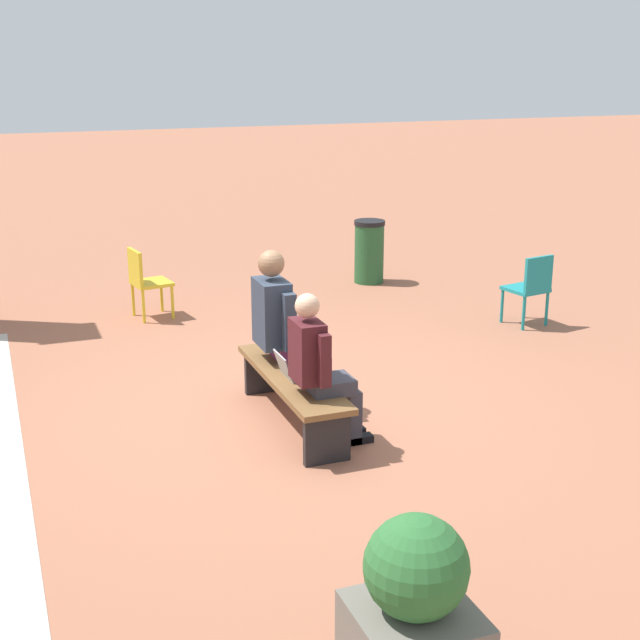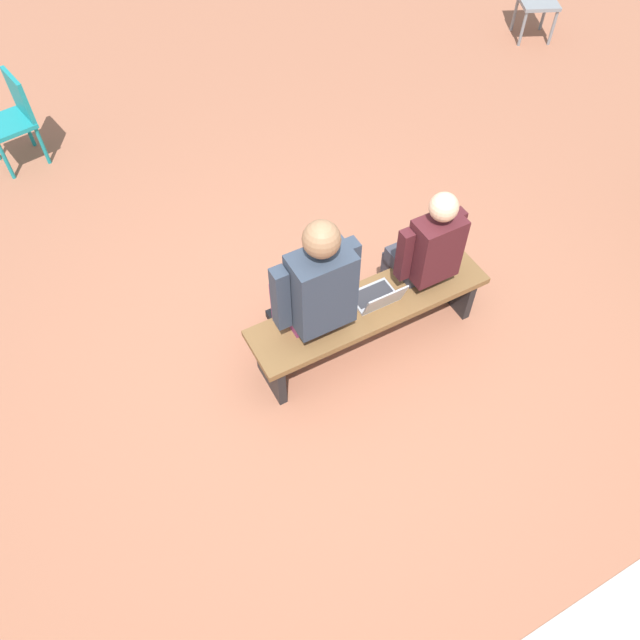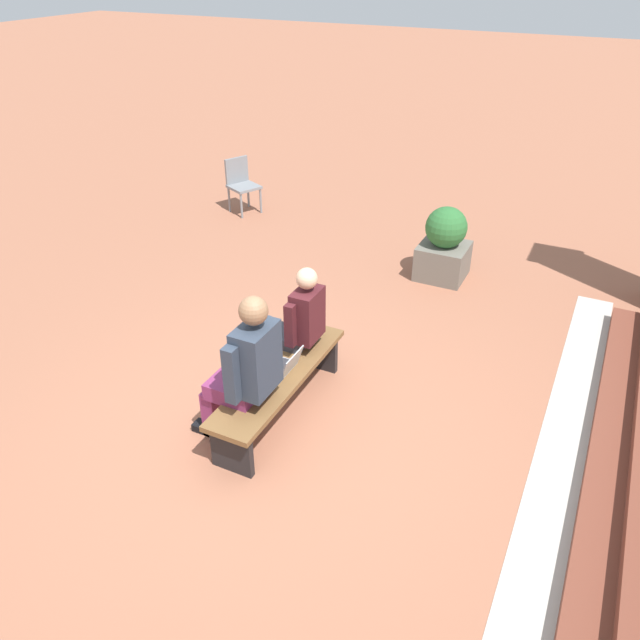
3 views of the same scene
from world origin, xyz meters
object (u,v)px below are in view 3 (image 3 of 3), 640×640
object	(u,v)px
laptop	(283,366)
person_student	(298,323)
bench	(280,382)
person_adult	(245,368)
plastic_chair_near_bench_right	(241,182)
planter	(444,245)

from	to	relation	value
laptop	person_student	bearing A→B (deg)	-169.76
bench	person_adult	xyz separation A→B (m)	(0.42, -0.07, 0.40)
person_student	laptop	bearing A→B (deg)	10.24
plastic_chair_near_bench_right	person_adult	bearing A→B (deg)	32.87
planter	person_student	bearing A→B (deg)	-11.57
person_adult	planter	size ratio (longest dim) A/B	1.53
person_student	person_adult	distance (m)	0.89
plastic_chair_near_bench_right	planter	bearing A→B (deg)	76.71
person_adult	planter	distance (m)	3.79
bench	planter	size ratio (longest dim) A/B	1.91
laptop	bench	bearing A→B (deg)	-12.79
person_adult	plastic_chair_near_bench_right	size ratio (longest dim) A/B	1.71
plastic_chair_near_bench_right	planter	world-z (taller)	planter
person_student	bench	bearing A→B (deg)	7.67
bench	plastic_chair_near_bench_right	size ratio (longest dim) A/B	2.14
bench	plastic_chair_near_bench_right	xyz separation A→B (m)	(-4.15, -3.02, 0.13)
person_adult	person_student	bearing A→B (deg)	179.40
laptop	person_adult	bearing A→B (deg)	-10.23
person_adult	plastic_chair_near_bench_right	world-z (taller)	person_adult
plastic_chair_near_bench_right	bench	bearing A→B (deg)	36.08
person_student	person_adult	world-z (taller)	person_adult
bench	person_student	bearing A→B (deg)	-172.33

